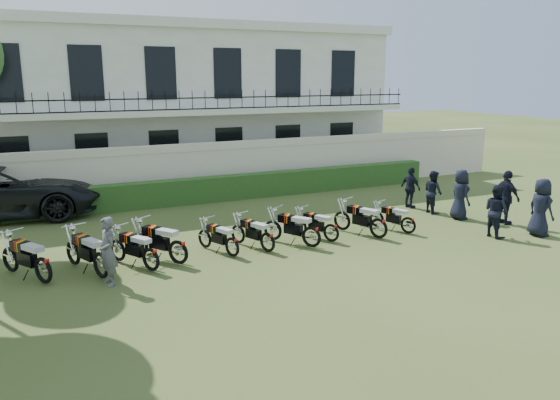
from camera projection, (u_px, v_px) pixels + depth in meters
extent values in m
plane|color=#354A1D|center=(298.00, 250.00, 16.02)|extent=(100.00, 100.00, 0.00)
cube|color=beige|center=(212.00, 173.00, 22.86)|extent=(30.00, 0.30, 2.00)
cube|color=beige|center=(211.00, 146.00, 22.61)|extent=(30.00, 0.35, 0.30)
cube|color=#213F16|center=(241.00, 187.00, 22.68)|extent=(18.00, 0.60, 1.00)
cube|color=white|center=(174.00, 106.00, 27.61)|extent=(20.00, 8.00, 7.00)
cube|color=white|center=(170.00, 30.00, 26.78)|extent=(20.40, 8.40, 0.40)
cube|color=white|center=(201.00, 111.00, 23.45)|extent=(20.00, 1.40, 0.25)
cube|color=black|center=(205.00, 98.00, 22.75)|extent=(20.00, 0.05, 0.05)
cube|color=black|center=(205.00, 109.00, 22.85)|extent=(20.00, 0.05, 0.05)
cube|color=black|center=(13.00, 164.00, 21.42)|extent=(1.30, 0.12, 2.20)
cube|color=black|center=(3.00, 73.00, 20.64)|extent=(1.30, 0.12, 2.20)
cube|color=black|center=(93.00, 160.00, 22.66)|extent=(1.30, 0.12, 2.20)
cube|color=black|center=(86.00, 73.00, 21.88)|extent=(1.30, 0.12, 2.20)
cube|color=black|center=(165.00, 155.00, 23.90)|extent=(1.30, 0.12, 2.20)
cube|color=black|center=(161.00, 73.00, 23.11)|extent=(1.30, 0.12, 2.20)
cube|color=black|center=(229.00, 151.00, 25.13)|extent=(1.30, 0.12, 2.20)
cube|color=black|center=(227.00, 73.00, 24.35)|extent=(1.30, 0.12, 2.20)
cube|color=black|center=(288.00, 148.00, 26.37)|extent=(1.30, 0.12, 2.20)
cube|color=black|center=(288.00, 73.00, 25.59)|extent=(1.30, 0.12, 2.20)
cube|color=black|center=(341.00, 144.00, 27.60)|extent=(1.30, 0.12, 2.20)
cube|color=black|center=(343.00, 74.00, 26.82)|extent=(1.30, 0.12, 2.20)
torus|color=black|center=(61.00, 278.00, 12.93)|extent=(0.43, 0.63, 0.68)
torus|color=black|center=(27.00, 266.00, 13.72)|extent=(0.43, 0.63, 0.68)
cube|color=black|center=(44.00, 266.00, 13.26)|extent=(0.48, 0.62, 0.33)
cube|color=black|center=(37.00, 252.00, 13.33)|extent=(0.50, 0.58, 0.24)
cube|color=red|center=(37.00, 252.00, 13.33)|extent=(0.26, 0.29, 0.25)
cube|color=#FFB20D|center=(38.00, 252.00, 13.29)|extent=(0.23, 0.27, 0.25)
cube|color=#B8B8B8|center=(50.00, 254.00, 13.02)|extent=(0.54, 0.66, 0.13)
cylinder|color=silver|center=(27.00, 237.00, 13.45)|extent=(0.59, 0.37, 0.03)
torus|color=black|center=(116.00, 273.00, 13.21)|extent=(0.35, 0.67, 0.68)
torus|color=black|center=(87.00, 260.00, 14.17)|extent=(0.35, 0.67, 0.68)
cube|color=black|center=(102.00, 260.00, 13.62)|extent=(0.41, 0.64, 0.33)
cube|color=black|center=(96.00, 247.00, 13.72)|extent=(0.45, 0.57, 0.24)
cube|color=red|center=(96.00, 246.00, 13.72)|extent=(0.28, 0.27, 0.26)
cube|color=#FFB20D|center=(97.00, 247.00, 13.67)|extent=(0.26, 0.24, 0.26)
cube|color=#B8B8B8|center=(107.00, 250.00, 13.34)|extent=(0.48, 0.67, 0.13)
cylinder|color=silver|center=(88.00, 231.00, 13.88)|extent=(0.63, 0.28, 0.03)
torus|color=black|center=(169.00, 265.00, 13.82)|extent=(0.39, 0.59, 0.63)
torus|color=black|center=(134.00, 256.00, 14.57)|extent=(0.39, 0.59, 0.63)
cube|color=black|center=(152.00, 255.00, 14.14)|extent=(0.44, 0.58, 0.31)
cube|color=black|center=(145.00, 243.00, 14.21)|extent=(0.46, 0.53, 0.23)
cube|color=red|center=(145.00, 243.00, 14.20)|extent=(0.24, 0.26, 0.24)
cube|color=#FFB20D|center=(147.00, 243.00, 14.17)|extent=(0.22, 0.24, 0.24)
cube|color=#B8B8B8|center=(159.00, 245.00, 13.91)|extent=(0.49, 0.61, 0.12)
cylinder|color=silver|center=(136.00, 230.00, 14.32)|extent=(0.55, 0.33, 0.03)
torus|color=black|center=(199.00, 258.00, 14.34)|extent=(0.47, 0.61, 0.67)
torus|color=black|center=(158.00, 249.00, 15.04)|extent=(0.47, 0.61, 0.67)
cube|color=black|center=(180.00, 248.00, 14.63)|extent=(0.51, 0.61, 0.33)
cube|color=black|center=(172.00, 236.00, 14.69)|extent=(0.52, 0.57, 0.24)
cube|color=red|center=(172.00, 235.00, 14.68)|extent=(0.24, 0.29, 0.25)
cube|color=#FFB20D|center=(174.00, 236.00, 14.65)|extent=(0.22, 0.27, 0.25)
cube|color=#B8B8B8|center=(188.00, 237.00, 14.41)|extent=(0.56, 0.65, 0.13)
cylinder|color=silver|center=(161.00, 222.00, 14.78)|extent=(0.56, 0.40, 0.03)
torus|color=black|center=(247.00, 253.00, 14.93)|extent=(0.29, 0.55, 0.56)
torus|color=black|center=(218.00, 244.00, 15.73)|extent=(0.29, 0.55, 0.56)
cube|color=black|center=(233.00, 244.00, 15.27)|extent=(0.34, 0.53, 0.28)
cube|color=black|center=(228.00, 234.00, 15.35)|extent=(0.38, 0.48, 0.20)
cube|color=red|center=(228.00, 233.00, 15.35)|extent=(0.24, 0.22, 0.21)
cube|color=#FFB20D|center=(229.00, 234.00, 15.31)|extent=(0.22, 0.20, 0.21)
cube|color=#B8B8B8|center=(239.00, 235.00, 15.04)|extent=(0.40, 0.55, 0.11)
cylinder|color=silver|center=(221.00, 222.00, 15.49)|extent=(0.53, 0.23, 0.03)
torus|color=black|center=(283.00, 248.00, 15.33)|extent=(0.30, 0.57, 0.58)
torus|color=black|center=(252.00, 239.00, 16.15)|extent=(0.30, 0.57, 0.58)
cube|color=black|center=(269.00, 239.00, 15.67)|extent=(0.36, 0.55, 0.29)
cube|color=black|center=(263.00, 229.00, 15.76)|extent=(0.39, 0.49, 0.21)
cube|color=red|center=(263.00, 228.00, 15.76)|extent=(0.24, 0.23, 0.22)
cube|color=#FFB20D|center=(265.00, 229.00, 15.72)|extent=(0.22, 0.21, 0.22)
cube|color=#B8B8B8|center=(275.00, 230.00, 15.44)|extent=(0.41, 0.57, 0.11)
cylinder|color=silver|center=(256.00, 217.00, 15.90)|extent=(0.54, 0.24, 0.03)
torus|color=black|center=(332.00, 242.00, 15.79)|extent=(0.43, 0.59, 0.64)
torus|color=black|center=(292.00, 234.00, 16.50)|extent=(0.43, 0.59, 0.64)
cube|color=black|center=(313.00, 233.00, 16.08)|extent=(0.47, 0.59, 0.31)
cube|color=black|center=(306.00, 223.00, 16.15)|extent=(0.48, 0.54, 0.23)
cube|color=red|center=(306.00, 222.00, 16.14)|extent=(0.24, 0.28, 0.24)
cube|color=#FFB20D|center=(308.00, 223.00, 16.11)|extent=(0.21, 0.26, 0.24)
cube|color=#B8B8B8|center=(322.00, 224.00, 15.87)|extent=(0.52, 0.62, 0.13)
cylinder|color=silver|center=(296.00, 211.00, 16.25)|extent=(0.54, 0.37, 0.03)
torus|color=black|center=(348.00, 237.00, 16.36)|extent=(0.33, 0.54, 0.56)
torus|color=black|center=(315.00, 230.00, 17.07)|extent=(0.33, 0.54, 0.56)
cube|color=black|center=(333.00, 230.00, 16.66)|extent=(0.38, 0.53, 0.28)
cube|color=black|center=(327.00, 221.00, 16.73)|extent=(0.40, 0.48, 0.20)
cube|color=red|center=(327.00, 220.00, 16.73)|extent=(0.22, 0.23, 0.21)
cube|color=#FFB20D|center=(328.00, 221.00, 16.69)|extent=(0.20, 0.21, 0.21)
cube|color=#B8B8B8|center=(340.00, 222.00, 16.45)|extent=(0.43, 0.55, 0.11)
cylinder|color=silver|center=(319.00, 210.00, 16.84)|extent=(0.50, 0.28, 0.03)
torus|color=black|center=(398.00, 233.00, 16.59)|extent=(0.35, 0.63, 0.65)
torus|color=black|center=(360.00, 225.00, 17.49)|extent=(0.35, 0.63, 0.65)
cube|color=black|center=(380.00, 225.00, 16.97)|extent=(0.41, 0.61, 0.32)
cube|color=black|center=(374.00, 214.00, 17.06)|extent=(0.45, 0.55, 0.23)
cube|color=red|center=(374.00, 214.00, 17.06)|extent=(0.27, 0.26, 0.24)
cube|color=#FFB20D|center=(376.00, 214.00, 17.02)|extent=(0.25, 0.24, 0.24)
cube|color=#B8B8B8|center=(389.00, 216.00, 16.71)|extent=(0.47, 0.64, 0.13)
cylinder|color=silver|center=(365.00, 203.00, 17.21)|extent=(0.60, 0.28, 0.03)
torus|color=black|center=(425.00, 229.00, 17.21)|extent=(0.29, 0.53, 0.55)
torus|color=black|center=(392.00, 223.00, 17.96)|extent=(0.29, 0.53, 0.55)
cube|color=black|center=(410.00, 222.00, 17.52)|extent=(0.35, 0.52, 0.27)
cube|color=black|center=(404.00, 214.00, 17.60)|extent=(0.38, 0.46, 0.20)
cube|color=red|center=(404.00, 214.00, 17.60)|extent=(0.23, 0.22, 0.21)
cube|color=#FFB20D|center=(406.00, 214.00, 17.57)|extent=(0.21, 0.20, 0.21)
cube|color=#B8B8B8|center=(417.00, 215.00, 17.31)|extent=(0.40, 0.54, 0.11)
cylinder|color=silver|center=(397.00, 204.00, 17.73)|extent=(0.50, 0.24, 0.03)
imported|color=#59595E|center=(108.00, 251.00, 13.20)|extent=(0.54, 0.70, 1.70)
imported|color=black|center=(541.00, 207.00, 17.28)|extent=(0.66, 0.95, 1.86)
imported|color=black|center=(496.00, 211.00, 17.20)|extent=(0.65, 0.82, 1.68)
imported|color=black|center=(506.00, 198.00, 18.64)|extent=(0.47, 1.10, 1.87)
imported|color=black|center=(460.00, 194.00, 19.32)|extent=(0.70, 0.95, 1.79)
imported|color=black|center=(433.00, 192.00, 20.23)|extent=(0.67, 0.83, 1.59)
imported|color=black|center=(411.00, 188.00, 20.98)|extent=(0.52, 0.98, 1.59)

